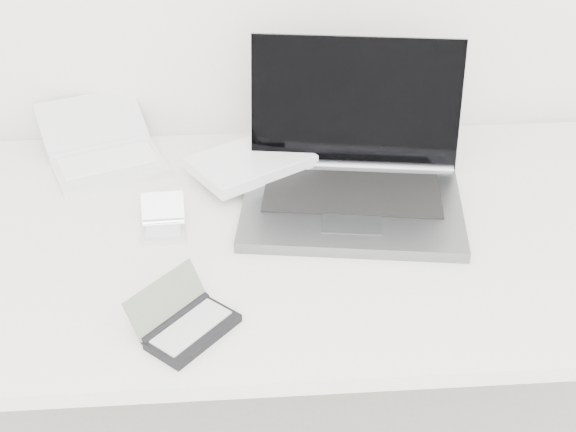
{
  "coord_description": "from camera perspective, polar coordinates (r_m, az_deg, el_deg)",
  "views": [
    {
      "loc": [
        -0.12,
        0.29,
        1.62
      ],
      "look_at": [
        -0.03,
        1.51,
        0.79
      ],
      "focal_mm": 50.0,
      "sensor_mm": 36.0,
      "label": 1
    }
  ],
  "objects": [
    {
      "name": "netbook_open_white",
      "position": [
        1.8,
        -12.94,
        4.36
      ],
      "size": [
        0.31,
        0.34,
        0.09
      ],
      "rotation": [
        0.0,
        0.0,
        0.36
      ],
      "color": "white",
      "rests_on": "desk"
    },
    {
      "name": "laptop_large",
      "position": [
        1.63,
        3.27,
        2.98
      ],
      "size": [
        0.58,
        0.47,
        0.29
      ],
      "rotation": [
        0.0,
        0.0,
        -0.14
      ],
      "color": "#5D5F62",
      "rests_on": "desk"
    },
    {
      "name": "palmtop_charcoal",
      "position": [
        1.32,
        -7.29,
        -7.57
      ],
      "size": [
        0.19,
        0.19,
        0.08
      ],
      "rotation": [
        0.0,
        0.0,
        0.83
      ],
      "color": "black",
      "rests_on": "desk"
    },
    {
      "name": "desk",
      "position": [
        1.57,
        0.99,
        -2.35
      ],
      "size": [
        1.6,
        0.8,
        0.73
      ],
      "color": "white",
      "rests_on": "ground"
    },
    {
      "name": "pda_silver",
      "position": [
        1.55,
        -8.86,
        -0.7
      ],
      "size": [
        0.09,
        0.1,
        0.06
      ],
      "rotation": [
        0.0,
        0.0,
        0.04
      ],
      "color": "silver",
      "rests_on": "desk"
    }
  ]
}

